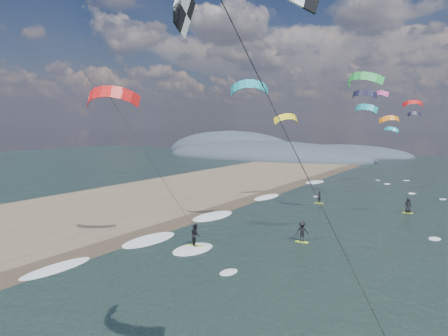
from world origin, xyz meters
The scene contains 8 objects.
sand_strip centered at (-24.00, 10.00, 0.00)m, with size 26.00×240.00×0.00m, color brown.
wet_sand_strip centered at (-12.00, 10.00, 0.00)m, with size 3.00×240.00×0.00m, color #382D23.
coastal_hills centered at (-44.84, 107.86, 0.00)m, with size 80.00×41.00×15.00m.
kitesurfer_near_a centered at (9.54, -3.95, 10.68)m, with size 7.72×8.59×14.46m.
kitesurfer_near_b centered at (-8.14, 11.10, 8.69)m, with size 7.23×8.85×13.36m.
far_kitesurfers centered at (2.53, 29.08, 0.86)m, with size 11.60×19.05×1.77m.
bg_kite_field centered at (-0.42, 53.25, 12.80)m, with size 13.63×74.79×7.74m.
shoreline_surf centered at (-10.80, 14.75, 0.00)m, with size 2.40×79.40×0.11m.
Camera 1 is at (14.07, -13.36, 10.05)m, focal length 35.00 mm.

